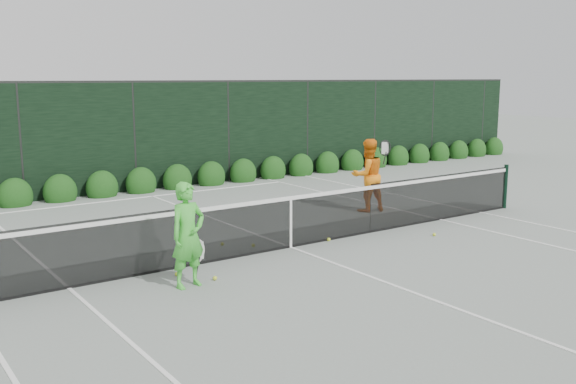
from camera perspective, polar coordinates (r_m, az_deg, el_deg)
ground at (r=12.07m, az=0.23°, el=-4.96°), size 80.00×80.00×0.00m
tennis_net at (r=11.92m, az=0.14°, el=-2.51°), size 12.90×0.10×1.07m
player_woman at (r=9.79m, az=-8.88°, el=-3.81°), size 0.67×0.48×1.62m
player_man at (r=15.27m, az=7.09°, el=1.49°), size 0.97×0.80×1.73m
court_lines at (r=12.06m, az=0.23°, el=-4.93°), size 11.03×23.83×0.01m
windscreen_fence at (r=9.71m, az=9.55°, el=0.33°), size 32.00×21.07×3.06m
hedge_row at (r=18.19m, az=-12.93°, el=0.70°), size 31.66×0.65×0.94m
tennis_balls at (r=11.71m, az=-0.91°, el=-5.27°), size 5.45×1.88×0.07m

